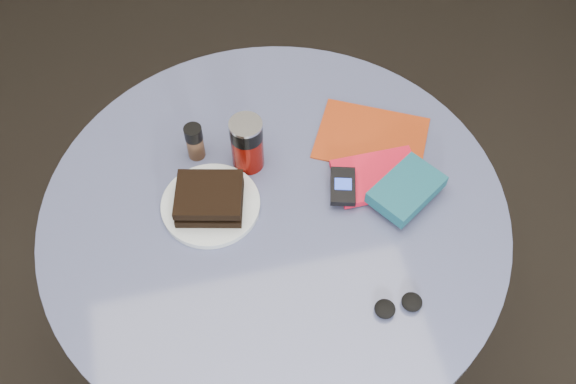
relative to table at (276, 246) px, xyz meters
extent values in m
plane|color=black|center=(0.00, 0.00, -0.59)|extent=(4.00, 4.00, 0.00)
cylinder|color=black|center=(0.00, 0.00, -0.57)|extent=(0.48, 0.48, 0.03)
cylinder|color=black|center=(0.00, 0.00, -0.22)|extent=(0.11, 0.11, 0.68)
cylinder|color=#42496E|center=(0.00, 0.00, 0.14)|extent=(1.00, 1.00, 0.04)
cylinder|color=silver|center=(-0.13, 0.03, 0.17)|extent=(0.26, 0.26, 0.01)
cube|color=black|center=(-0.13, 0.03, 0.19)|extent=(0.16, 0.14, 0.02)
cube|color=#3C2917|center=(-0.13, 0.03, 0.20)|extent=(0.14, 0.13, 0.01)
cube|color=black|center=(-0.13, 0.03, 0.22)|extent=(0.16, 0.14, 0.02)
cylinder|color=#620A04|center=(-0.03, 0.13, 0.21)|extent=(0.09, 0.09, 0.09)
cylinder|color=black|center=(-0.03, 0.13, 0.27)|extent=(0.09, 0.09, 0.04)
cylinder|color=silver|center=(-0.03, 0.13, 0.29)|extent=(0.09, 0.09, 0.01)
cylinder|color=#4D3321|center=(-0.14, 0.18, 0.19)|extent=(0.04, 0.04, 0.06)
cylinder|color=black|center=(-0.14, 0.18, 0.24)|extent=(0.05, 0.05, 0.03)
cube|color=#8F2D0D|center=(0.26, 0.14, 0.17)|extent=(0.30, 0.28, 0.00)
cube|color=red|center=(0.24, 0.02, 0.18)|extent=(0.19, 0.13, 0.02)
cube|color=#124657|center=(0.28, -0.04, 0.20)|extent=(0.18, 0.17, 0.03)
cube|color=black|center=(0.15, 0.00, 0.19)|extent=(0.08, 0.10, 0.01)
cube|color=blue|center=(0.15, 0.00, 0.20)|extent=(0.04, 0.04, 0.00)
ellipsoid|color=black|center=(0.16, -0.28, 0.17)|extent=(0.04, 0.04, 0.02)
ellipsoid|color=black|center=(0.21, -0.28, 0.17)|extent=(0.04, 0.04, 0.02)
camera|label=1|loc=(-0.14, -0.74, 1.31)|focal=40.00mm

